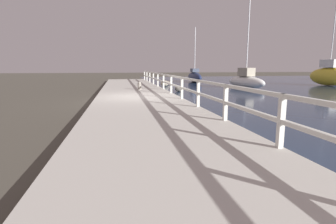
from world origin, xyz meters
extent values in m
plane|color=#4C473D|center=(0.00, 0.00, 0.00)|extent=(120.00, 120.00, 0.00)
cube|color=beige|center=(0.00, 0.00, 0.12)|extent=(4.04, 36.00, 0.24)
cube|color=silver|center=(1.92, -8.72, 0.73)|extent=(0.10, 0.10, 0.99)
cube|color=silver|center=(1.92, -6.23, 0.73)|extent=(0.10, 0.10, 0.99)
cube|color=silver|center=(1.92, -3.74, 0.73)|extent=(0.10, 0.10, 0.99)
cube|color=silver|center=(1.92, -1.25, 0.73)|extent=(0.10, 0.10, 0.99)
cube|color=silver|center=(1.92, 1.25, 0.73)|extent=(0.10, 0.10, 0.99)
cube|color=silver|center=(1.92, 3.74, 0.73)|extent=(0.10, 0.10, 0.99)
cube|color=silver|center=(1.92, 6.23, 0.73)|extent=(0.10, 0.10, 0.99)
cube|color=silver|center=(1.92, 8.72, 0.73)|extent=(0.10, 0.10, 0.99)
cube|color=silver|center=(1.92, 11.22, 0.73)|extent=(0.10, 0.10, 0.99)
cube|color=silver|center=(1.92, 13.71, 0.73)|extent=(0.10, 0.10, 0.99)
cube|color=silver|center=(1.92, 16.20, 0.73)|extent=(0.10, 0.10, 0.99)
cube|color=silver|center=(1.92, 0.00, 1.19)|extent=(0.09, 32.50, 0.08)
cube|color=silver|center=(1.92, 0.00, 0.73)|extent=(0.09, 32.50, 0.08)
ellipsoid|color=gray|center=(2.95, 9.26, 0.26)|extent=(0.69, 0.62, 0.52)
ellipsoid|color=slate|center=(3.56, 11.11, 0.17)|extent=(0.46, 0.42, 0.35)
ellipsoid|color=#666056|center=(3.10, 4.44, 0.21)|extent=(0.56, 0.50, 0.42)
cylinder|color=gray|center=(0.39, 3.92, 0.41)|extent=(0.24, 0.24, 0.35)
sphere|color=gray|center=(0.39, 3.92, 0.63)|extent=(0.22, 0.22, 0.22)
ellipsoid|color=#192347|center=(7.21, 14.79, 0.54)|extent=(1.59, 5.99, 1.07)
cube|color=#4C566B|center=(7.21, 14.79, 1.27)|extent=(0.86, 1.70, 0.38)
cylinder|color=silver|center=(7.21, 14.79, 3.43)|extent=(0.09, 0.09, 4.70)
ellipsoid|color=gold|center=(17.44, 7.51, 0.80)|extent=(1.62, 4.25, 1.59)
cube|color=silver|center=(17.44, 7.51, 1.94)|extent=(1.01, 1.55, 0.69)
cylinder|color=silver|center=(17.44, 7.51, 4.98)|extent=(0.09, 0.09, 6.76)
ellipsoid|color=white|center=(8.89, 6.28, 0.48)|extent=(1.82, 4.37, 0.94)
cube|color=#9E937F|center=(8.89, 6.28, 1.27)|extent=(0.97, 1.33, 0.64)
cylinder|color=silver|center=(8.89, 6.28, 4.39)|extent=(0.09, 0.09, 6.89)
camera|label=1|loc=(-0.90, -12.83, 1.69)|focal=28.00mm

